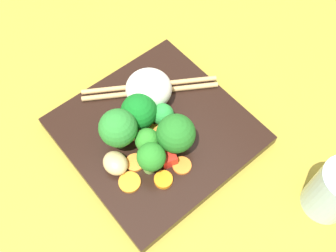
{
  "coord_description": "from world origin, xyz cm",
  "views": [
    {
      "loc": [
        23.32,
        -17.17,
        51.06
      ],
      "look_at": [
        1.82,
        0.85,
        3.81
      ],
      "focal_mm": 40.02,
      "sensor_mm": 36.0,
      "label": 1
    }
  ],
  "objects_px": {
    "rice_mound": "(149,89)",
    "broccoli_floret_0": "(147,141)",
    "carrot_slice_1": "(155,133)",
    "drinking_glass": "(335,191)",
    "square_plate": "(156,131)",
    "chopstick_pair": "(150,88)"
  },
  "relations": [
    {
      "from": "carrot_slice_1",
      "to": "square_plate",
      "type": "bearing_deg",
      "value": 132.92
    },
    {
      "from": "broccoli_floret_0",
      "to": "carrot_slice_1",
      "type": "xyz_separation_m",
      "value": [
        -0.01,
        0.02,
        -0.03
      ]
    },
    {
      "from": "square_plate",
      "to": "carrot_slice_1",
      "type": "bearing_deg",
      "value": -47.08
    },
    {
      "from": "broccoli_floret_0",
      "to": "square_plate",
      "type": "bearing_deg",
      "value": 123.45
    },
    {
      "from": "rice_mound",
      "to": "carrot_slice_1",
      "type": "relative_size",
      "value": 2.36
    },
    {
      "from": "broccoli_floret_0",
      "to": "drinking_glass",
      "type": "xyz_separation_m",
      "value": [
        0.22,
        0.14,
        -0.0
      ]
    },
    {
      "from": "carrot_slice_1",
      "to": "chopstick_pair",
      "type": "xyz_separation_m",
      "value": [
        -0.07,
        0.05,
        0.0
      ]
    },
    {
      "from": "rice_mound",
      "to": "chopstick_pair",
      "type": "height_order",
      "value": "rice_mound"
    },
    {
      "from": "chopstick_pair",
      "to": "square_plate",
      "type": "bearing_deg",
      "value": 91.04
    },
    {
      "from": "carrot_slice_1",
      "to": "drinking_glass",
      "type": "xyz_separation_m",
      "value": [
        0.23,
        0.12,
        0.02
      ]
    },
    {
      "from": "square_plate",
      "to": "broccoli_floret_0",
      "type": "bearing_deg",
      "value": -56.55
    },
    {
      "from": "broccoli_floret_0",
      "to": "rice_mound",
      "type": "bearing_deg",
      "value": 139.98
    },
    {
      "from": "square_plate",
      "to": "rice_mound",
      "type": "xyz_separation_m",
      "value": [
        -0.05,
        0.02,
        0.04
      ]
    },
    {
      "from": "square_plate",
      "to": "rice_mound",
      "type": "relative_size",
      "value": 3.67
    },
    {
      "from": "square_plate",
      "to": "drinking_glass",
      "type": "height_order",
      "value": "drinking_glass"
    },
    {
      "from": "square_plate",
      "to": "carrot_slice_1",
      "type": "relative_size",
      "value": 8.65
    },
    {
      "from": "rice_mound",
      "to": "carrot_slice_1",
      "type": "distance_m",
      "value": 0.07
    },
    {
      "from": "rice_mound",
      "to": "broccoli_floret_0",
      "type": "height_order",
      "value": "rice_mound"
    },
    {
      "from": "square_plate",
      "to": "carrot_slice_1",
      "type": "xyz_separation_m",
      "value": [
        0.01,
        -0.01,
        0.01
      ]
    },
    {
      "from": "rice_mound",
      "to": "chopstick_pair",
      "type": "bearing_deg",
      "value": 139.47
    },
    {
      "from": "square_plate",
      "to": "drinking_glass",
      "type": "xyz_separation_m",
      "value": [
        0.24,
        0.11,
        0.04
      ]
    },
    {
      "from": "carrot_slice_1",
      "to": "drinking_glass",
      "type": "distance_m",
      "value": 0.26
    }
  ]
}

